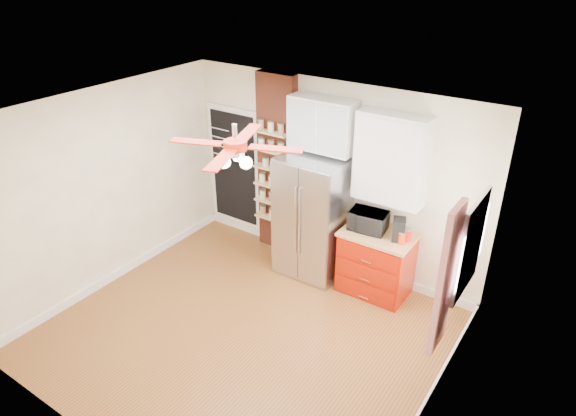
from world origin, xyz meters
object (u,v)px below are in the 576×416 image
Objects in this scene: red_cabinet at (376,262)px; pantry_jar_oats at (266,162)px; ceiling_fan at (235,146)px; fridge at (313,217)px; coffee_maker at (399,229)px; canister_left at (402,238)px; toaster_oven at (368,221)px.

pantry_jar_oats is (-1.87, 0.09, 0.98)m from red_cabinet.
red_cabinet is 2.75m from ceiling_fan.
ceiling_fan is (0.05, -1.63, 1.55)m from fridge.
red_cabinet is 0.65m from coffee_maker.
red_cabinet is 0.67× the size of ceiling_fan.
coffee_maker is 2.47× the size of pantry_jar_oats.
canister_left is at bearing -11.00° from red_cabinet.
pantry_jar_oats is at bearing 170.50° from toaster_oven.
coffee_maker is 2.05× the size of canister_left.
toaster_oven is 1.75m from pantry_jar_oats.
canister_left is (0.08, -0.06, -0.07)m from coffee_maker.
coffee_maker is (1.23, 0.04, 0.17)m from fridge.
toaster_oven is 1.65× the size of coffee_maker.
coffee_maker is at bearing -8.28° from toaster_oven.
toaster_oven is 0.43m from coffee_maker.
ceiling_fan is 9.86× the size of canister_left.
canister_left is at bearing 52.04° from ceiling_fan.
canister_left is (0.34, -0.07, 0.52)m from red_cabinet.
red_cabinet is at bearing -2.91° from pantry_jar_oats.
toaster_oven reaches higher than red_cabinet.
fridge is at bearing 177.44° from toaster_oven.
fridge is 1.25m from coffee_maker.
pantry_jar_oats is at bearing 118.14° from ceiling_fan.
ceiling_fan is 2.51m from canister_left.
fridge is 1.31m from canister_left.
ceiling_fan is 2.31m from toaster_oven.
pantry_jar_oats is at bearing 155.59° from coffee_maker.
coffee_maker is at bearing -1.78° from red_cabinet.
ceiling_fan is at bearing -146.95° from coffee_maker.
ceiling_fan is 2.91× the size of toaster_oven.
fridge is at bearing 179.30° from canister_left.
toaster_oven is at bearing -3.01° from pantry_jar_oats.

